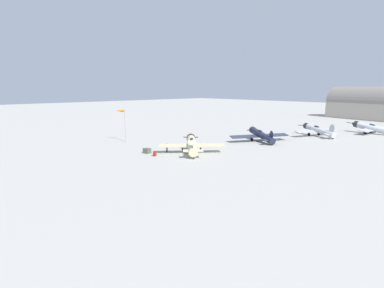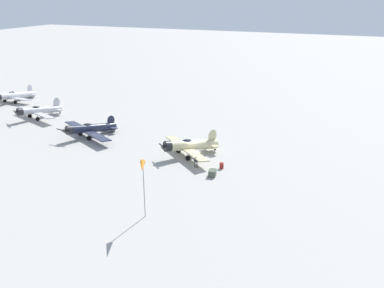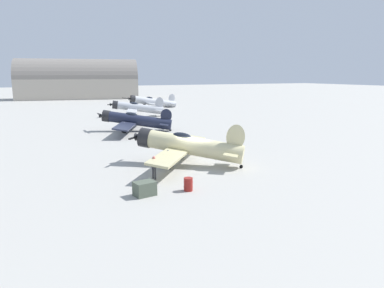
% 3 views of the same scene
% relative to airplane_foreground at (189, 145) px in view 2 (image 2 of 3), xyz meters
% --- Properties ---
extents(ground_plane, '(400.00, 400.00, 0.00)m').
position_rel_airplane_foreground_xyz_m(ground_plane, '(0.37, -0.31, -1.66)').
color(ground_plane, '#A8A59E').
extents(airplane_foreground, '(9.37, 10.17, 3.64)m').
position_rel_airplane_foreground_xyz_m(airplane_foreground, '(0.00, 0.00, 0.00)').
color(airplane_foreground, beige).
rests_on(airplane_foreground, ground_plane).
extents(airplane_mid_apron, '(9.21, 12.99, 3.06)m').
position_rel_airplane_foreground_xyz_m(airplane_mid_apron, '(1.35, 19.28, -0.21)').
color(airplane_mid_apron, '#1E2338').
rests_on(airplane_mid_apron, ground_plane).
extents(airplane_far_line, '(9.96, 11.90, 3.49)m').
position_rel_airplane_foreground_xyz_m(airplane_far_line, '(6.53, 35.30, -0.09)').
color(airplane_far_line, '#B7BABF').
rests_on(airplane_far_line, ground_plane).
extents(airplane_outer_stand, '(12.38, 10.35, 3.36)m').
position_rel_airplane_foreground_xyz_m(airplane_outer_stand, '(14.49, 49.54, -0.28)').
color(airplane_outer_stand, '#B7BABF').
rests_on(airplane_outer_stand, ground_plane).
extents(ground_crew_mechanic, '(0.32, 0.65, 1.69)m').
position_rel_airplane_foreground_xyz_m(ground_crew_mechanic, '(-3.83, -2.68, -0.64)').
color(ground_crew_mechanic, '#2D2D33').
rests_on(ground_crew_mechanic, ground_plane).
extents(equipment_crate, '(1.42, 1.13, 0.89)m').
position_rel_airplane_foreground_xyz_m(equipment_crate, '(-5.59, -5.82, -1.21)').
color(equipment_crate, '#4C5647').
rests_on(equipment_crate, ground_plane).
extents(fuel_drum, '(0.62, 0.62, 0.87)m').
position_rel_airplane_foreground_xyz_m(fuel_drum, '(-2.74, -6.18, -1.23)').
color(fuel_drum, maroon).
rests_on(fuel_drum, ground_plane).
extents(windsock_mast, '(2.37, 1.59, 6.97)m').
position_rel_airplane_foreground_xyz_m(windsock_mast, '(-19.51, -3.02, 4.75)').
color(windsock_mast, gray).
rests_on(windsock_mast, ground_plane).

